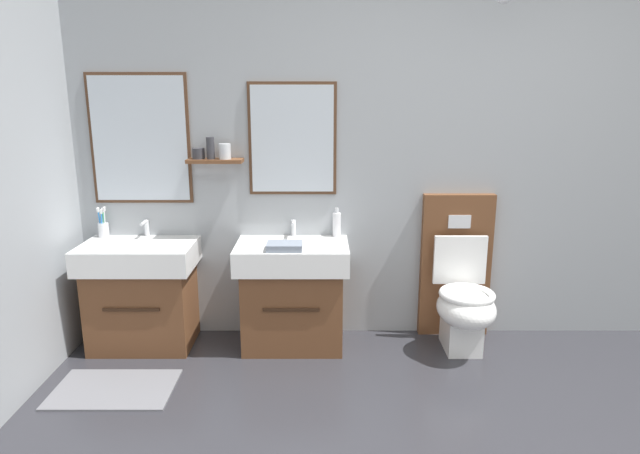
% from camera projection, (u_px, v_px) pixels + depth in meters
% --- Properties ---
extents(wall_back, '(5.23, 0.58, 2.79)m').
position_uv_depth(wall_back, '(444.00, 133.00, 3.67)').
color(wall_back, '#999EA3').
rests_on(wall_back, ground).
extents(bath_mat, '(0.68, 0.44, 0.01)m').
position_uv_depth(bath_mat, '(112.00, 389.00, 3.15)').
color(bath_mat, slate).
rests_on(bath_mat, ground).
extents(vanity_sink_left, '(0.73, 0.50, 0.71)m').
position_uv_depth(vanity_sink_left, '(140.00, 292.00, 3.64)').
color(vanity_sink_left, brown).
rests_on(vanity_sink_left, ground).
extents(tap_on_left_sink, '(0.03, 0.13, 0.11)m').
position_uv_depth(tap_on_left_sink, '(144.00, 226.00, 3.72)').
color(tap_on_left_sink, silver).
rests_on(tap_on_left_sink, vanity_sink_left).
extents(vanity_sink_right, '(0.73, 0.50, 0.71)m').
position_uv_depth(vanity_sink_right, '(291.00, 292.00, 3.65)').
color(vanity_sink_right, brown).
rests_on(vanity_sink_right, ground).
extents(tap_on_right_sink, '(0.03, 0.13, 0.11)m').
position_uv_depth(tap_on_right_sink, '(291.00, 226.00, 3.73)').
color(tap_on_right_sink, silver).
rests_on(tap_on_right_sink, vanity_sink_right).
extents(toilet, '(0.48, 0.62, 1.00)m').
position_uv_depth(toilet, '(458.00, 291.00, 3.66)').
color(toilet, brown).
rests_on(toilet, ground).
extents(toothbrush_cup, '(0.07, 0.07, 0.21)m').
position_uv_depth(toothbrush_cup, '(101.00, 228.00, 3.71)').
color(toothbrush_cup, silver).
rests_on(toothbrush_cup, vanity_sink_left).
extents(soap_dispenser, '(0.06, 0.06, 0.20)m').
position_uv_depth(soap_dispenser, '(335.00, 224.00, 3.72)').
color(soap_dispenser, white).
rests_on(soap_dispenser, vanity_sink_right).
extents(folded_hand_towel, '(0.22, 0.16, 0.04)m').
position_uv_depth(folded_hand_towel, '(283.00, 246.00, 3.42)').
color(folded_hand_towel, gray).
rests_on(folded_hand_towel, vanity_sink_right).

